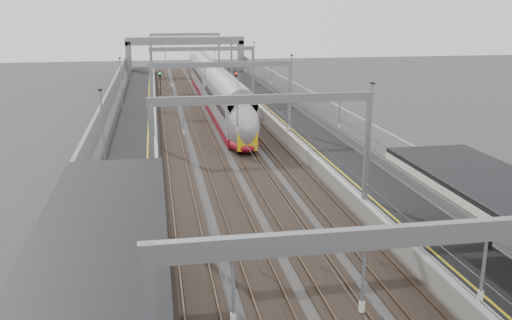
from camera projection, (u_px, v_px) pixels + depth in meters
name	position (u px, v px, depth m)	size (l,w,h in m)	color
platform_left	(136.00, 135.00, 54.30)	(4.00, 120.00, 1.00)	black
platform_right	(298.00, 129.00, 57.01)	(4.00, 120.00, 1.00)	black
tracks	(219.00, 137.00, 55.77)	(11.40, 140.00, 0.20)	black
overhead_line	(211.00, 67.00, 60.48)	(13.00, 140.00, 6.60)	gray
overbridge	(185.00, 46.00, 106.68)	(22.00, 2.20, 6.90)	gray
wall_left	(100.00, 125.00, 53.47)	(0.30, 120.00, 3.20)	gray
wall_right	(330.00, 117.00, 57.27)	(0.30, 120.00, 3.20)	gray
train	(217.00, 93.00, 69.96)	(2.76, 50.25, 4.36)	maroon
signal_green	(160.00, 79.00, 80.87)	(0.32, 0.32, 3.48)	black
signal_red_near	(225.00, 85.00, 75.13)	(0.32, 0.32, 3.48)	black
signal_red_far	(236.00, 79.00, 80.78)	(0.32, 0.32, 3.48)	black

